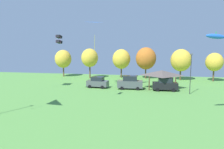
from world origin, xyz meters
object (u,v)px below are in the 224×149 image
Objects in this scene: parked_car_second_from_left at (130,83)px; treeline_tree_5 at (214,62)px; kite_flying_3 at (59,39)px; treeline_tree_4 at (181,60)px; parked_car_third_from_left at (165,84)px; kite_flying_5 at (95,29)px; parked_car_leftmost at (98,82)px; treeline_tree_1 at (90,58)px; park_pavilion at (162,73)px; kite_flying_0 at (216,36)px; light_post_1 at (191,72)px; treeline_tree_2 at (121,59)px; treeline_tree_3 at (146,58)px; treeline_tree_0 at (63,59)px.

treeline_tree_5 is (18.64, 12.66, 3.31)m from parked_car_second_from_left.
kite_flying_3 is 29.90m from treeline_tree_4.
parked_car_second_from_left is at bearing 174.96° from parked_car_third_from_left.
kite_flying_5 is 10.64m from parked_car_leftmost.
parked_car_leftmost is 0.57× the size of treeline_tree_1.
kite_flying_5 is 15.14m from park_pavilion.
parked_car_leftmost is 0.58× the size of treeline_tree_4.
treeline_tree_1 reaches higher than parked_car_second_from_left.
kite_flying_0 is 0.50× the size of parked_car_second_from_left.
parked_car_leftmost is at bearing 46.11° from kite_flying_3.
kite_flying_3 is 0.22× the size of light_post_1.
treeline_tree_5 is at bearing 31.80° from parked_car_second_from_left.
treeline_tree_1 is at bearing 131.16° from parked_car_second_from_left.
light_post_1 is at bearing -41.61° from park_pavilion.
kite_flying_5 reaches higher than treeline_tree_1.
treeline_tree_2 is 6.44m from treeline_tree_3.
parked_car_second_from_left is 17.76m from treeline_tree_4.
light_post_1 is 0.90× the size of treeline_tree_1.
light_post_1 reaches higher than park_pavilion.
park_pavilion is (-0.52, 1.94, 1.88)m from parked_car_third_from_left.
parked_car_leftmost is at bearing -153.82° from treeline_tree_5.
treeline_tree_5 reaches higher than parked_car_leftmost.
treeline_tree_1 is (-22.01, 26.81, -3.77)m from kite_flying_0.
treeline_tree_2 reaches higher than treeline_tree_0.
kite_flying_3 reaches higher than park_pavilion.
parked_car_second_from_left is (5.92, 3.07, -9.91)m from kite_flying_5.
parked_car_second_from_left reaches higher than parked_car_third_from_left.
kite_flying_0 is 30.28m from treeline_tree_3.
parked_car_third_from_left is at bearing -75.73° from treeline_tree_3.
treeline_tree_3 reaches higher than light_post_1.
treeline_tree_3 is at bearing 8.84° from treeline_tree_1.
parked_car_second_from_left is at bearing 125.45° from kite_flying_0.
parked_car_third_from_left is at bearing -28.56° from treeline_tree_0.
treeline_tree_0 is (-7.97, 19.26, -4.49)m from kite_flying_3.
light_post_1 is (10.48, -2.35, 2.61)m from parked_car_second_from_left.
kite_flying_5 reaches higher than treeline_tree_2.
park_pavilion is 0.90× the size of treeline_tree_5.
kite_flying_5 reaches higher than treeline_tree_5.
treeline_tree_4 is at bearing 68.36° from parked_car_third_from_left.
light_post_1 is 1.03× the size of treeline_tree_5.
kite_flying_5 is 0.60× the size of light_post_1.
treeline_tree_2 reaches higher than parked_car_third_from_left.
parked_car_third_from_left is (12.41, 2.77, -9.98)m from kite_flying_5.
treeline_tree_4 is (5.24, 11.64, 1.81)m from park_pavilion.
kite_flying_3 reaches higher than treeline_tree_2.
parked_car_leftmost is 0.91× the size of parked_car_second_from_left.
parked_car_leftmost is at bearing -143.73° from treeline_tree_4.
treeline_tree_4 is 1.13× the size of treeline_tree_5.
kite_flying_3 is 24.88m from treeline_tree_3.
parked_car_third_from_left is at bearing 152.71° from light_post_1.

